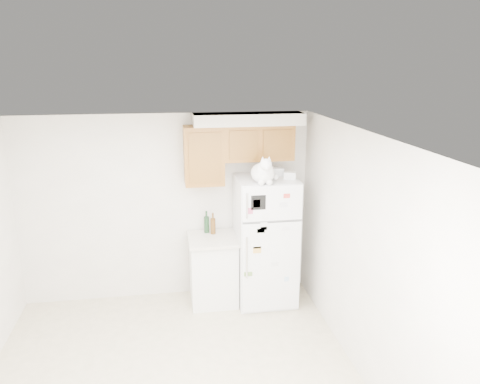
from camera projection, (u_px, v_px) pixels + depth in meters
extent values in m
cube|color=silver|center=(166.00, 208.00, 6.22)|extent=(3.80, 0.04, 2.50)
cube|color=silver|center=(363.00, 259.00, 4.62)|extent=(0.04, 4.00, 2.50)
cube|color=white|center=(163.00, 138.00, 3.98)|extent=(3.80, 4.00, 0.04)
cube|color=olive|center=(258.00, 142.00, 6.00)|extent=(0.90, 0.33, 0.45)
cube|color=olive|center=(204.00, 156.00, 5.93)|extent=(0.50, 0.33, 0.75)
cube|color=silver|center=(248.00, 119.00, 5.91)|extent=(1.40, 0.37, 0.15)
cube|color=white|center=(265.00, 240.00, 6.17)|extent=(0.76, 0.72, 1.70)
cube|color=white|center=(273.00, 203.00, 5.64)|extent=(0.74, 0.03, 0.44)
cube|color=white|center=(271.00, 267.00, 5.87)|extent=(0.74, 0.03, 1.19)
cube|color=#59595B|center=(272.00, 221.00, 5.70)|extent=(0.74, 0.03, 0.02)
cylinder|color=silver|center=(247.00, 206.00, 5.56)|extent=(0.02, 0.02, 0.32)
cylinder|color=silver|center=(247.00, 258.00, 5.74)|extent=(0.02, 0.02, 0.55)
cube|color=black|center=(258.00, 203.00, 5.59)|extent=(0.18, 0.00, 0.18)
cube|color=white|center=(260.00, 238.00, 5.71)|extent=(0.22, 0.00, 0.28)
cube|color=gold|center=(257.00, 250.00, 5.75)|extent=(0.10, 0.00, 0.09)
cube|color=olive|center=(248.00, 274.00, 5.82)|extent=(0.10, 0.00, 0.06)
cube|color=#429352|center=(261.00, 231.00, 5.69)|extent=(0.10, 0.00, 0.06)
cube|color=#9FC2E1|center=(287.00, 279.00, 5.93)|extent=(0.06, 0.00, 0.06)
cube|color=silver|center=(275.00, 264.00, 5.84)|extent=(0.10, 0.00, 0.06)
cube|color=#B8497B|center=(257.00, 204.00, 5.59)|extent=(0.09, 0.00, 0.10)
cube|color=silver|center=(284.00, 205.00, 5.65)|extent=(0.10, 0.00, 0.06)
cube|color=silver|center=(266.00, 217.00, 5.65)|extent=(0.08, 0.00, 0.11)
cube|color=#D13D34|center=(287.00, 196.00, 5.62)|extent=(0.08, 0.00, 0.05)
cube|color=#B54869|center=(250.00, 211.00, 5.60)|extent=(0.07, 0.00, 0.08)
cube|color=silver|center=(264.00, 226.00, 5.68)|extent=(0.09, 0.00, 0.10)
cube|color=silver|center=(286.00, 229.00, 5.74)|extent=(0.10, 0.00, 0.05)
cube|color=white|center=(213.00, 271.00, 6.22)|extent=(0.60, 0.60, 0.88)
cube|color=beige|center=(213.00, 239.00, 6.08)|extent=(0.64, 0.64, 0.04)
ellipsoid|color=white|center=(263.00, 173.00, 5.69)|extent=(0.28, 0.38, 0.24)
ellipsoid|color=white|center=(265.00, 171.00, 5.58)|extent=(0.21, 0.17, 0.23)
sphere|color=white|center=(266.00, 165.00, 5.49)|extent=(0.14, 0.14, 0.14)
cone|color=white|center=(263.00, 159.00, 5.47)|extent=(0.05, 0.05, 0.05)
cone|color=white|center=(269.00, 159.00, 5.48)|extent=(0.05, 0.05, 0.05)
cone|color=#D88C8C|center=(263.00, 159.00, 5.46)|extent=(0.03, 0.03, 0.03)
cone|color=#D88C8C|center=(269.00, 159.00, 5.48)|extent=(0.03, 0.03, 0.03)
sphere|color=white|center=(267.00, 168.00, 5.44)|extent=(0.06, 0.06, 0.06)
sphere|color=white|center=(261.00, 182.00, 5.56)|extent=(0.08, 0.08, 0.08)
sphere|color=white|center=(269.00, 182.00, 5.58)|extent=(0.08, 0.08, 0.08)
cylinder|color=white|center=(270.00, 176.00, 5.86)|extent=(0.18, 0.24, 0.08)
cube|color=white|center=(276.00, 172.00, 6.06)|extent=(0.18, 0.13, 0.10)
cube|color=white|center=(290.00, 175.00, 5.88)|extent=(0.17, 0.15, 0.09)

